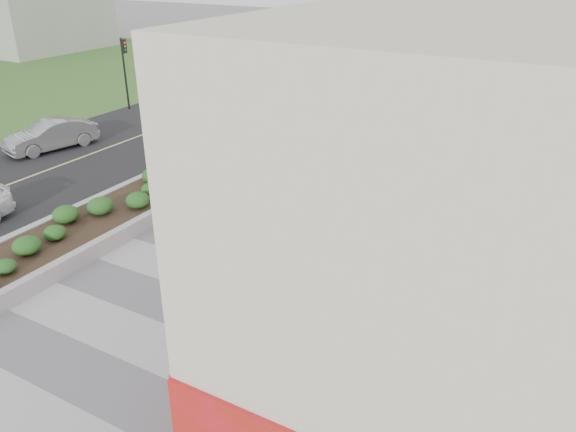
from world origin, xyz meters
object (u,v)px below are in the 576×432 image
Objects in this scene: traffic_signal_near at (260,77)px; traffic_signal_far at (125,63)px; planter at (155,191)px; car_silver at (51,135)px; skateboarder at (343,172)px.

traffic_signal_far is at bearing -176.89° from traffic_signal_near.
planter is 4.15× the size of car_silver.
car_silver is at bearing 164.75° from planter.
traffic_signal_far reaches higher than skateboarder.
skateboarder is at bearing -18.03° from traffic_signal_far.
traffic_signal_near reaches higher than skateboarder.
traffic_signal_far reaches higher than car_silver.
car_silver is at bearing -130.46° from traffic_signal_near.
car_silver reaches higher than planter.
traffic_signal_far is 8.22m from car_silver.
traffic_signal_near is 2.71× the size of skateboarder.
planter is 10.90m from traffic_signal_near.
skateboarder is (7.58, -5.96, -1.98)m from traffic_signal_near.
traffic_signal_near is at bearing 3.11° from traffic_signal_far.
traffic_signal_far is (-9.20, -0.50, 0.00)m from traffic_signal_near.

